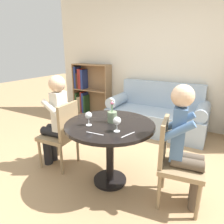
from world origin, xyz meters
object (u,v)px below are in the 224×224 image
object	(u,v)px
chair_left	(62,132)
person_left	(55,119)
couch	(156,115)
wine_glass_left	(89,116)
person_right	(186,144)
wine_glass_right	(117,121)
flower_vase	(112,116)
bookshelf_left	(88,90)
chair_right	(174,159)

from	to	relation	value
chair_left	person_left	bearing A→B (deg)	-87.31
couch	wine_glass_left	world-z (taller)	couch
couch	person_right	xyz separation A→B (m)	(0.81, -1.78, 0.36)
chair_left	wine_glass_left	xyz separation A→B (m)	(0.55, -0.15, 0.37)
person_right	wine_glass_left	distance (m)	1.02
couch	person_right	bearing A→B (deg)	-65.62
person_right	wine_glass_right	size ratio (longest dim) A/B	8.06
couch	person_left	bearing A→B (deg)	-113.61
person_left	flower_vase	world-z (taller)	person_left
bookshelf_left	person_right	bearing A→B (deg)	-38.04
person_right	wine_glass_right	xyz separation A→B (m)	(-0.64, -0.21, 0.19)
person_right	chair_left	bearing A→B (deg)	84.42
couch	wine_glass_right	distance (m)	2.07
chair_left	wine_glass_right	xyz separation A→B (m)	(0.89, -0.15, 0.37)
chair_left	chair_right	bearing A→B (deg)	87.58
wine_glass_left	person_right	bearing A→B (deg)	11.96
bookshelf_left	person_left	world-z (taller)	person_left
person_left	wine_glass_left	bearing A→B (deg)	73.69
wine_glass_left	chair_right	bearing A→B (deg)	11.85
couch	person_left	xyz separation A→B (m)	(-0.81, -1.85, 0.36)
wine_glass_right	person_left	bearing A→B (deg)	171.82
bookshelf_left	wine_glass_left	bearing A→B (deg)	-54.05
chair_right	chair_left	bearing A→B (deg)	83.76
bookshelf_left	flower_vase	size ratio (longest dim) A/B	4.33
couch	bookshelf_left	xyz separation A→B (m)	(-1.81, 0.27, 0.27)
bookshelf_left	person_left	bearing A→B (deg)	-64.68
person_left	chair_right	bearing A→B (deg)	87.88
flower_vase	couch	bearing A→B (deg)	90.00
chair_right	person_left	xyz separation A→B (m)	(-1.53, -0.05, 0.17)
person_right	wine_glass_left	size ratio (longest dim) A/B	8.26
chair_right	person_left	distance (m)	1.54
bookshelf_left	wine_glass_right	size ratio (longest dim) A/B	7.77
couch	bookshelf_left	bearing A→B (deg)	171.61
couch	wine_glass_right	bearing A→B (deg)	-85.08
bookshelf_left	person_right	distance (m)	3.33
wine_glass_left	flower_vase	bearing A→B (deg)	50.24
chair_right	person_right	distance (m)	0.20
person_left	wine_glass_left	xyz separation A→B (m)	(0.63, -0.14, 0.20)
chair_right	wine_glass_right	size ratio (longest dim) A/B	5.82
couch	chair_left	world-z (taller)	couch
chair_left	person_right	world-z (taller)	person_right
wine_glass_left	person_left	bearing A→B (deg)	167.66
person_right	bookshelf_left	bearing A→B (deg)	44.17
bookshelf_left	person_right	world-z (taller)	person_right
couch	flower_vase	distance (m)	1.85
chair_right	bookshelf_left	bearing A→B (deg)	42.97
flower_vase	wine_glass_right	bearing A→B (deg)	-51.00
bookshelf_left	wine_glass_right	distance (m)	3.02
person_right	flower_vase	distance (m)	0.82
person_left	wine_glass_right	xyz separation A→B (m)	(0.98, -0.14, 0.20)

